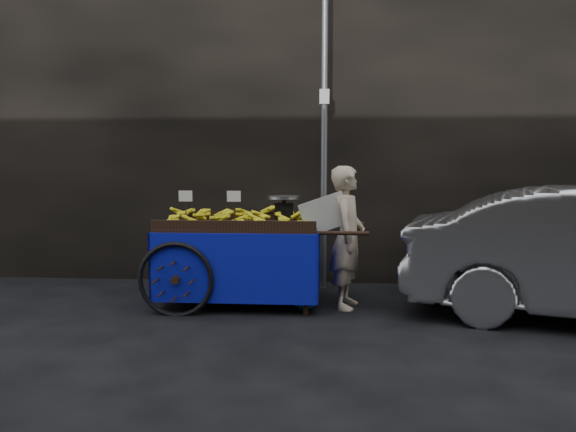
{
  "coord_description": "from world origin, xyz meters",
  "views": [
    {
      "loc": [
        0.41,
        -5.74,
        1.63
      ],
      "look_at": [
        -0.09,
        0.5,
        1.0
      ],
      "focal_mm": 35.0,
      "sensor_mm": 36.0,
      "label": 1
    }
  ],
  "objects": [
    {
      "name": "ground",
      "position": [
        0.0,
        0.0,
        0.0
      ],
      "size": [
        80.0,
        80.0,
        0.0
      ],
      "primitive_type": "plane",
      "color": "black",
      "rests_on": "ground"
    },
    {
      "name": "building_wall",
      "position": [
        0.39,
        2.6,
        2.5
      ],
      "size": [
        13.5,
        2.0,
        5.0
      ],
      "color": "black",
      "rests_on": "ground"
    },
    {
      "name": "street_pole",
      "position": [
        0.3,
        1.3,
        2.01
      ],
      "size": [
        0.12,
        0.1,
        4.0
      ],
      "color": "slate",
      "rests_on": "ground"
    },
    {
      "name": "banana_cart",
      "position": [
        -0.68,
        0.48,
        0.81
      ],
      "size": [
        2.42,
        1.23,
        1.31
      ],
      "rotation": [
        0.0,
        0.0,
        0.01
      ],
      "color": "black",
      "rests_on": "ground"
    },
    {
      "name": "vendor",
      "position": [
        0.57,
        0.37,
        0.78
      ],
      "size": [
        0.76,
        0.62,
        1.56
      ],
      "rotation": [
        0.0,
        0.0,
        1.42
      ],
      "color": "tan",
      "rests_on": "ground"
    },
    {
      "name": "plastic_bag",
      "position": [
        0.12,
        0.23,
        0.13
      ],
      "size": [
        0.29,
        0.24,
        0.27
      ],
      "primitive_type": "ellipsoid",
      "color": "#1761B2",
      "rests_on": "ground"
    }
  ]
}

